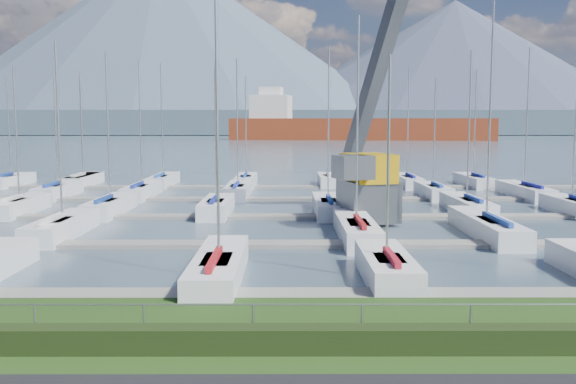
{
  "coord_description": "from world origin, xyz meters",
  "views": [
    {
      "loc": [
        -0.07,
        -17.15,
        6.19
      ],
      "look_at": [
        0.0,
        12.0,
        3.0
      ],
      "focal_mm": 40.0,
      "sensor_mm": 36.0,
      "label": 1
    }
  ],
  "objects": [
    {
      "name": "water",
      "position": [
        0.0,
        260.0,
        -0.4
      ],
      "size": [
        800.0,
        540.0,
        0.2
      ],
      "primitive_type": "cube",
      "color": "#455764"
    },
    {
      "name": "hedge",
      "position": [
        0.0,
        -0.4,
        0.35
      ],
      "size": [
        80.0,
        0.7,
        0.7
      ],
      "primitive_type": "cube",
      "color": "black",
      "rests_on": "grass"
    },
    {
      "name": "fence",
      "position": [
        0.0,
        0.0,
        1.2
      ],
      "size": [
        80.0,
        0.04,
        0.04
      ],
      "primitive_type": "cylinder",
      "rotation": [
        0.0,
        1.57,
        0.0
      ],
      "color": "gray",
      "rests_on": "grass"
    },
    {
      "name": "foothill",
      "position": [
        0.0,
        330.0,
        6.0
      ],
      "size": [
        900.0,
        80.0,
        12.0
      ],
      "primitive_type": "cube",
      "color": "#445664",
      "rests_on": "water"
    },
    {
      "name": "mountains",
      "position": [
        7.35,
        404.62,
        46.68
      ],
      "size": [
        1190.0,
        360.0,
        115.0
      ],
      "color": "#414B5F",
      "rests_on": "water"
    },
    {
      "name": "docks",
      "position": [
        0.0,
        26.0,
        -0.22
      ],
      "size": [
        90.0,
        41.6,
        0.25
      ],
      "color": "slate",
      "rests_on": "water"
    },
    {
      "name": "crane",
      "position": [
        5.58,
        24.46,
        5.33
      ],
      "size": [
        7.16,
        13.1,
        22.35
      ],
      "rotation": [
        0.0,
        0.0,
        0.28
      ],
      "color": "#55585C",
      "rests_on": "water"
    },
    {
      "name": "cargo_ship_mid",
      "position": [
        22.61,
        218.48,
        3.59
      ],
      "size": [
        95.86,
        30.38,
        21.5
      ],
      "rotation": [
        0.0,
        0.0,
        -0.13
      ],
      "color": "maroon",
      "rests_on": "water"
    },
    {
      "name": "sailboat_fleet",
      "position": [
        -1.74,
        28.72,
        5.43
      ],
      "size": [
        76.09,
        49.99,
        13.4
      ],
      "color": "silver",
      "rests_on": "water"
    }
  ]
}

